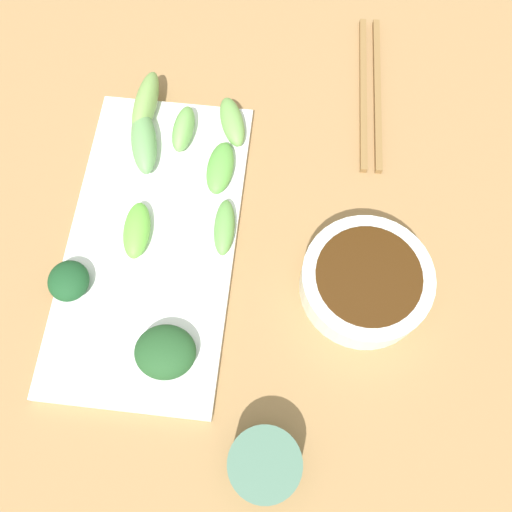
% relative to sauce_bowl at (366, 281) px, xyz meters
% --- Properties ---
extents(tabletop, '(2.10, 2.10, 0.02)m').
position_rel_sauce_bowl_xyz_m(tabletop, '(0.13, -0.03, -0.03)').
color(tabletop, '#9A7347').
rests_on(tabletop, ground).
extents(sauce_bowl, '(0.14, 0.14, 0.04)m').
position_rel_sauce_bowl_xyz_m(sauce_bowl, '(0.00, 0.00, 0.00)').
color(sauce_bowl, white).
rests_on(sauce_bowl, tabletop).
extents(serving_plate, '(0.19, 0.37, 0.01)m').
position_rel_sauce_bowl_xyz_m(serving_plate, '(0.24, -0.03, -0.02)').
color(serving_plate, white).
rests_on(serving_plate, tabletop).
extents(broccoli_stalk_0, '(0.03, 0.07, 0.02)m').
position_rel_sauce_bowl_xyz_m(broccoli_stalk_0, '(0.17, -0.12, -0.00)').
color(broccoli_stalk_0, '#5DA443').
rests_on(broccoli_stalk_0, serving_plate).
extents(broccoli_stalk_1, '(0.03, 0.06, 0.03)m').
position_rel_sauce_bowl_xyz_m(broccoli_stalk_1, '(0.22, -0.16, 0.00)').
color(broccoli_stalk_1, '#73B355').
rests_on(broccoli_stalk_1, serving_plate).
extents(broccoli_stalk_2, '(0.03, 0.09, 0.03)m').
position_rel_sauce_bowl_xyz_m(broccoli_stalk_2, '(0.27, -0.19, 0.00)').
color(broccoli_stalk_2, '#79A451').
rests_on(broccoli_stalk_2, serving_plate).
extents(broccoli_stalk_3, '(0.05, 0.09, 0.03)m').
position_rel_sauce_bowl_xyz_m(broccoli_stalk_3, '(0.26, -0.14, 0.00)').
color(broccoli_stalk_3, '#689F5A').
rests_on(broccoli_stalk_3, serving_plate).
extents(broccoli_leafy_4, '(0.06, 0.06, 0.03)m').
position_rel_sauce_bowl_xyz_m(broccoli_leafy_4, '(0.20, 0.10, 0.00)').
color(broccoli_leafy_4, '#234F25').
rests_on(broccoli_leafy_4, serving_plate).
extents(broccoli_stalk_5, '(0.05, 0.07, 0.02)m').
position_rel_sauce_bowl_xyz_m(broccoli_stalk_5, '(0.17, -0.18, 0.00)').
color(broccoli_stalk_5, '#70A64F').
rests_on(broccoli_stalk_5, serving_plate).
extents(broccoli_leafy_6, '(0.05, 0.05, 0.03)m').
position_rel_sauce_bowl_xyz_m(broccoli_leafy_6, '(0.31, 0.03, 0.00)').
color(broccoli_leafy_6, '#1A4923').
rests_on(broccoli_leafy_6, serving_plate).
extents(broccoli_stalk_7, '(0.03, 0.07, 0.02)m').
position_rel_sauce_bowl_xyz_m(broccoli_stalk_7, '(0.16, -0.05, -0.00)').
color(broccoli_stalk_7, '#65A34B').
rests_on(broccoli_stalk_7, serving_plate).
extents(broccoli_stalk_8, '(0.03, 0.07, 0.02)m').
position_rel_sauce_bowl_xyz_m(broccoli_stalk_8, '(0.25, -0.03, -0.00)').
color(broccoli_stalk_8, '#69BC40').
rests_on(broccoli_stalk_8, serving_plate).
extents(chopsticks, '(0.04, 0.23, 0.01)m').
position_rel_sauce_bowl_xyz_m(chopsticks, '(0.00, -0.26, -0.02)').
color(chopsticks, olive).
rests_on(chopsticks, tabletop).
extents(tea_cup, '(0.07, 0.07, 0.05)m').
position_rel_sauce_bowl_xyz_m(tea_cup, '(0.09, 0.19, -0.00)').
color(tea_cup, '#4A715C').
rests_on(tea_cup, tabletop).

